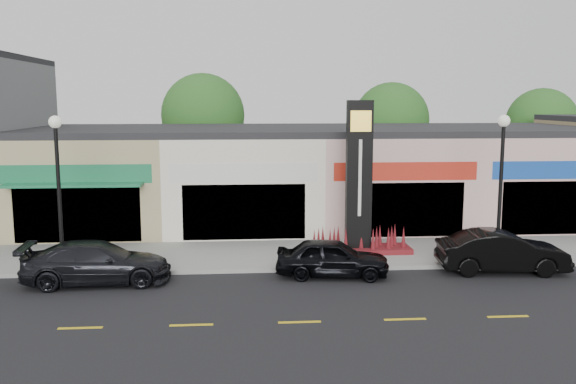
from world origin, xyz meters
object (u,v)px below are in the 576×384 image
object	(u,v)px
car_black_conv	(502,252)
car_dark_sedan	(97,263)
lamp_west_near	(58,177)
pylon_sign	(358,199)
car_black_sedan	(332,258)
lamp_east_near	(501,173)

from	to	relation	value
car_black_conv	car_dark_sedan	bearing A→B (deg)	96.24
lamp_west_near	car_black_conv	xyz separation A→B (m)	(15.73, -1.01, -2.73)
pylon_sign	car_black_sedan	size ratio (longest dim) A/B	1.52
car_black_sedan	car_black_conv	world-z (taller)	car_black_conv
pylon_sign	car_dark_sedan	size ratio (longest dim) A/B	1.22
lamp_west_near	car_black_conv	bearing A→B (deg)	-3.68
car_black_sedan	pylon_sign	bearing A→B (deg)	-20.00
pylon_sign	car_black_conv	bearing A→B (deg)	-29.78
lamp_east_near	lamp_west_near	bearing A→B (deg)	180.00
pylon_sign	car_dark_sedan	bearing A→B (deg)	-162.45
lamp_west_near	lamp_east_near	world-z (taller)	same
lamp_east_near	car_black_sedan	size ratio (longest dim) A/B	1.39
car_black_conv	lamp_west_near	bearing A→B (deg)	91.38
lamp_east_near	pylon_sign	xyz separation A→B (m)	(-5.00, 1.70, -1.20)
lamp_west_near	lamp_east_near	bearing A→B (deg)	0.00
car_dark_sedan	car_black_conv	xyz separation A→B (m)	(14.23, 0.29, 0.04)
pylon_sign	car_black_conv	distance (m)	5.66
lamp_east_near	car_black_sedan	bearing A→B (deg)	-170.26
lamp_west_near	pylon_sign	distance (m)	11.19
lamp_west_near	car_dark_sedan	size ratio (longest dim) A/B	1.11
lamp_west_near	car_black_conv	world-z (taller)	lamp_west_near
lamp_west_near	pylon_sign	xyz separation A→B (m)	(11.00, 1.70, -1.20)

